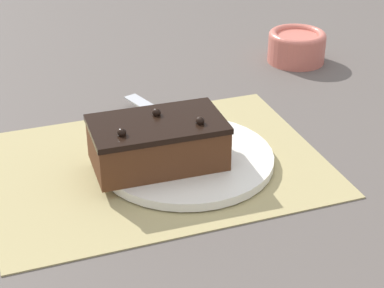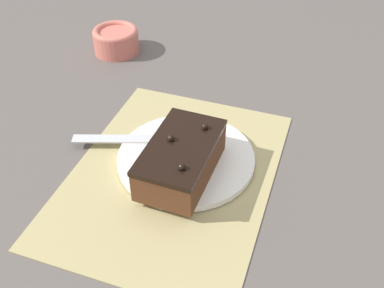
% 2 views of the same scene
% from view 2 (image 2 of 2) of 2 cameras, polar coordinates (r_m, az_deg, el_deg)
% --- Properties ---
extents(ground_plane, '(3.00, 3.00, 0.00)m').
position_cam_2_polar(ground_plane, '(0.79, -2.53, -3.95)').
color(ground_plane, '#544C47').
extents(placemat_woven, '(0.46, 0.34, 0.00)m').
position_cam_2_polar(placemat_woven, '(0.78, -2.53, -3.84)').
color(placemat_woven, tan).
rests_on(placemat_woven, ground_plane).
extents(cake_plate, '(0.25, 0.25, 0.01)m').
position_cam_2_polar(cake_plate, '(0.80, -0.77, -1.81)').
color(cake_plate, white).
rests_on(cake_plate, placemat_woven).
extents(chocolate_cake, '(0.18, 0.11, 0.07)m').
position_cam_2_polar(chocolate_cake, '(0.74, -1.40, -1.90)').
color(chocolate_cake, '#512D19').
rests_on(chocolate_cake, cake_plate).
extents(serving_knife, '(0.10, 0.23, 0.01)m').
position_cam_2_polar(serving_knife, '(0.83, -4.25, 0.81)').
color(serving_knife, '#472D19').
rests_on(serving_knife, cake_plate).
extents(small_bowl, '(0.11, 0.11, 0.06)m').
position_cam_2_polar(small_bowl, '(1.14, -9.64, 12.95)').
color(small_bowl, '#C66656').
rests_on(small_bowl, ground_plane).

